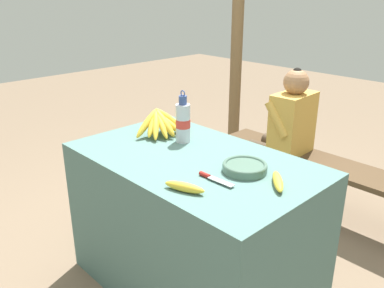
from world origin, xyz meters
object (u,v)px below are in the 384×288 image
(serving_bowl, at_px, (245,167))
(seated_vendor, at_px, (286,128))
(water_bottle, at_px, (183,122))
(loose_banana_front, at_px, (185,187))
(loose_banana_side, at_px, (278,181))
(wooden_bench, at_px, (328,172))
(support_post_near, at_px, (238,18))
(banana_bunch_ripe, at_px, (161,122))
(knife, at_px, (211,177))

(serving_bowl, distance_m, seated_vendor, 1.21)
(water_bottle, height_order, loose_banana_front, water_bottle)
(loose_banana_side, relative_size, wooden_bench, 0.10)
(serving_bowl, distance_m, support_post_near, 2.00)
(wooden_bench, bearing_deg, support_post_near, 164.37)
(loose_banana_front, relative_size, loose_banana_side, 1.09)
(wooden_bench, relative_size, seated_vendor, 1.65)
(banana_bunch_ripe, bearing_deg, wooden_bench, 65.67)
(knife, xyz_separation_m, seated_vendor, (-0.45, 1.26, -0.18))
(water_bottle, height_order, loose_banana_side, water_bottle)
(serving_bowl, xyz_separation_m, support_post_near, (-1.29, 1.44, 0.52))
(serving_bowl, relative_size, water_bottle, 0.71)
(serving_bowl, bearing_deg, loose_banana_side, -2.77)
(banana_bunch_ripe, relative_size, knife, 1.84)
(seated_vendor, bearing_deg, support_post_near, -26.97)
(seated_vendor, bearing_deg, serving_bowl, 111.74)
(loose_banana_front, xyz_separation_m, knife, (-0.00, 0.16, -0.01))
(loose_banana_front, xyz_separation_m, seated_vendor, (-0.45, 1.42, -0.19))
(banana_bunch_ripe, height_order, seated_vendor, seated_vendor)
(loose_banana_side, xyz_separation_m, wooden_bench, (-0.33, 1.13, -0.43))
(loose_banana_side, distance_m, seated_vendor, 1.31)
(serving_bowl, relative_size, knife, 1.08)
(wooden_bench, bearing_deg, seated_vendor, -174.38)
(banana_bunch_ripe, xyz_separation_m, support_post_near, (-0.65, 1.40, 0.47))
(loose_banana_front, distance_m, support_post_near, 2.22)
(loose_banana_side, relative_size, support_post_near, 0.06)
(seated_vendor, bearing_deg, water_bottle, 88.51)
(loose_banana_front, distance_m, knife, 0.16)
(serving_bowl, bearing_deg, water_bottle, 173.04)
(loose_banana_front, relative_size, support_post_near, 0.07)
(banana_bunch_ripe, distance_m, loose_banana_front, 0.70)
(serving_bowl, bearing_deg, seated_vendor, 114.59)
(loose_banana_front, distance_m, seated_vendor, 1.50)
(water_bottle, bearing_deg, serving_bowl, -6.96)
(banana_bunch_ripe, distance_m, wooden_bench, 1.28)
(support_post_near, bearing_deg, wooden_bench, -15.63)
(water_bottle, bearing_deg, loose_banana_front, -42.08)
(water_bottle, height_order, seated_vendor, water_bottle)
(banana_bunch_ripe, xyz_separation_m, wooden_bench, (0.49, 1.08, -0.49))
(knife, height_order, seated_vendor, seated_vendor)
(seated_vendor, bearing_deg, loose_banana_front, 104.83)
(loose_banana_side, height_order, knife, loose_banana_side)
(knife, bearing_deg, loose_banana_front, -91.68)
(knife, bearing_deg, loose_banana_side, 32.55)
(banana_bunch_ripe, distance_m, serving_bowl, 0.64)
(wooden_bench, bearing_deg, loose_banana_side, -73.61)
(support_post_near, bearing_deg, banana_bunch_ripe, -65.10)
(banana_bunch_ripe, xyz_separation_m, knife, (0.59, -0.21, -0.07))
(seated_vendor, bearing_deg, loose_banana_side, 119.05)
(knife, relative_size, seated_vendor, 0.18)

